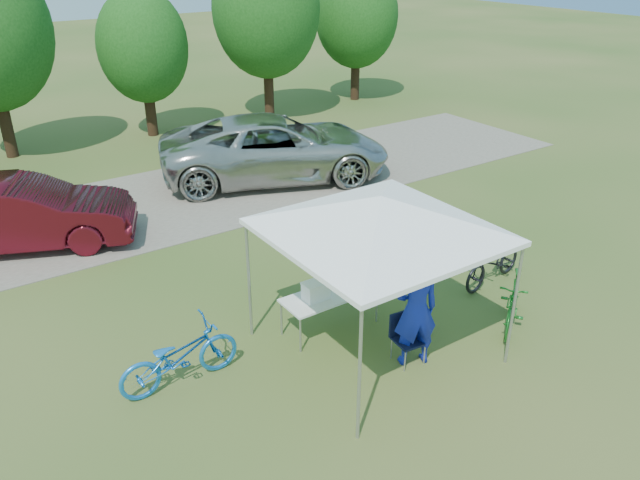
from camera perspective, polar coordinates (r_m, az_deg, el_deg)
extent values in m
plane|color=#2D5119|center=(10.61, 4.98, -9.77)|extent=(100.00, 100.00, 0.00)
cube|color=gray|center=(16.79, -12.41, 3.75)|extent=(24.00, 5.00, 0.02)
cylinder|color=#A5A5AA|center=(8.29, 3.63, -12.30)|extent=(0.05, 0.05, 2.10)
cylinder|color=#A5A5AA|center=(10.11, 17.30, -5.84)|extent=(0.05, 0.05, 2.10)
cylinder|color=#A5A5AA|center=(10.40, -6.51, -3.77)|extent=(0.05, 0.05, 2.10)
cylinder|color=#A5A5AA|center=(11.91, 6.27, 0.26)|extent=(0.05, 0.05, 2.10)
cube|color=white|center=(9.53, 5.46, 0.75)|extent=(3.15, 3.15, 0.08)
pyramid|color=white|center=(9.29, 5.61, 4.04)|extent=(4.53, 4.53, 0.55)
cylinder|color=#382314|center=(21.66, -26.77, 9.40)|extent=(0.36, 0.36, 2.03)
cylinder|color=#382314|center=(22.51, -15.22, 11.23)|extent=(0.36, 0.36, 1.61)
ellipsoid|color=#144711|center=(22.09, -15.90, 16.70)|extent=(2.94, 2.94, 3.68)
cylinder|color=#382314|center=(24.00, -4.70, 13.50)|extent=(0.36, 0.36, 2.10)
ellipsoid|color=#144711|center=(23.55, -4.96, 20.29)|extent=(3.84, 3.84, 4.80)
cylinder|color=#382314|center=(26.96, 3.23, 14.62)|extent=(0.36, 0.36, 1.82)
ellipsoid|color=#144711|center=(26.59, 3.37, 19.84)|extent=(3.33, 3.33, 4.16)
cube|color=white|center=(10.69, 0.92, -5.02)|extent=(1.69, 0.71, 0.04)
cylinder|color=#A5A5AA|center=(10.30, -1.80, -8.68)|extent=(0.04, 0.04, 0.66)
cylinder|color=#A5A5AA|center=(11.09, 5.20, -6.01)|extent=(0.04, 0.04, 0.66)
cylinder|color=#A5A5AA|center=(10.72, -3.55, -7.16)|extent=(0.04, 0.04, 0.66)
cylinder|color=#A5A5AA|center=(11.49, 3.31, -4.71)|extent=(0.04, 0.04, 0.66)
cube|color=black|center=(10.14, 8.10, -9.12)|extent=(0.47, 0.47, 0.04)
cube|color=black|center=(10.14, 7.39, -7.53)|extent=(0.43, 0.08, 0.43)
cylinder|color=#A5A5AA|center=(10.04, 7.93, -10.96)|extent=(0.02, 0.02, 0.38)
cylinder|color=#A5A5AA|center=(10.26, 9.53, -10.20)|extent=(0.02, 0.02, 0.38)
cylinder|color=#A5A5AA|center=(10.26, 6.51, -9.94)|extent=(0.02, 0.02, 0.38)
cylinder|color=#A5A5AA|center=(10.47, 8.11, -9.22)|extent=(0.02, 0.02, 0.38)
cube|color=white|center=(10.47, -0.37, -4.73)|extent=(0.42, 0.28, 0.28)
cube|color=white|center=(10.39, -0.38, -3.98)|extent=(0.44, 0.30, 0.04)
cylinder|color=yellow|center=(10.83, 2.72, -4.34)|extent=(0.07, 0.07, 0.05)
imported|color=#1524B2|center=(9.84, 8.76, -6.34)|extent=(0.83, 0.68, 1.95)
imported|color=blue|center=(9.77, -12.76, -10.33)|extent=(1.90, 0.67, 1.00)
imported|color=#186E22|center=(11.37, 17.21, -5.38)|extent=(1.60, 1.29, 0.97)
imported|color=black|center=(12.66, 15.61, -1.96)|extent=(1.82, 0.87, 0.92)
imported|color=#BAB9B4|center=(17.60, -4.09, 8.41)|extent=(6.95, 5.03, 1.76)
imported|color=#510D17|center=(14.95, -25.53, 2.14)|extent=(4.90, 3.29, 1.53)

